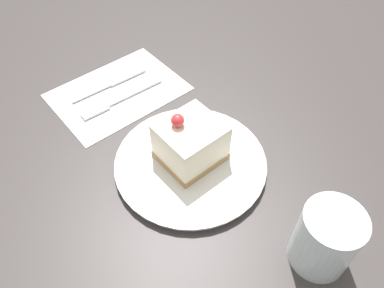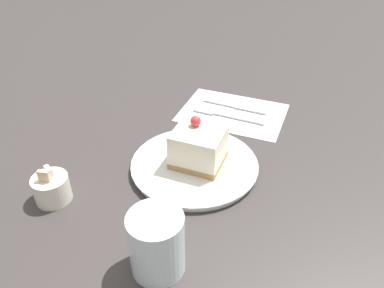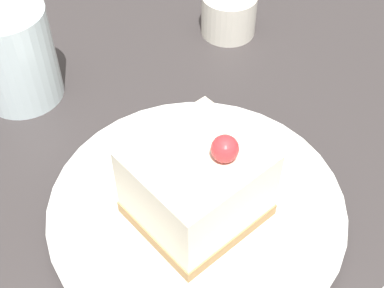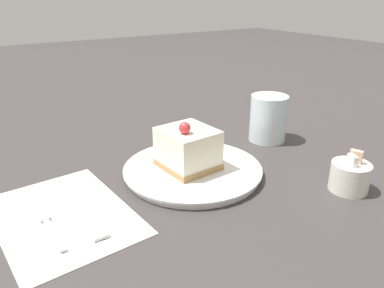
# 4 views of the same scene
# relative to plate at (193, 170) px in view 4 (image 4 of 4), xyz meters

# --- Properties ---
(ground_plane) EXTENTS (4.00, 4.00, 0.00)m
(ground_plane) POSITION_rel_plate_xyz_m (0.03, 0.01, -0.01)
(ground_plane) COLOR #383333
(plate) EXTENTS (0.25, 0.25, 0.01)m
(plate) POSITION_rel_plate_xyz_m (0.00, 0.00, 0.00)
(plate) COLOR silver
(plate) RESTS_ON ground_plane
(cake_slice) EXTENTS (0.10, 0.10, 0.09)m
(cake_slice) POSITION_rel_plate_xyz_m (0.01, -0.01, 0.04)
(cake_slice) COLOR #AD8451
(cake_slice) RESTS_ON plate
(napkin) EXTENTS (0.20, 0.26, 0.00)m
(napkin) POSITION_rel_plate_xyz_m (0.24, 0.01, -0.01)
(napkin) COLOR white
(napkin) RESTS_ON ground_plane
(fork) EXTENTS (0.02, 0.18, 0.00)m
(fork) POSITION_rel_plate_xyz_m (0.21, 0.03, -0.00)
(fork) COLOR #B2B2B7
(fork) RESTS_ON napkin
(knife) EXTENTS (0.02, 0.17, 0.00)m
(knife) POSITION_rel_plate_xyz_m (0.27, -0.00, -0.00)
(knife) COLOR #B2B2B7
(knife) RESTS_ON napkin
(sugar_bowl) EXTENTS (0.06, 0.06, 0.07)m
(sugar_bowl) POSITION_rel_plate_xyz_m (-0.19, 0.19, 0.02)
(sugar_bowl) COLOR silver
(sugar_bowl) RESTS_ON ground_plane
(drinking_glass) EXTENTS (0.08, 0.08, 0.10)m
(drinking_glass) POSITION_rel_plate_xyz_m (-0.23, -0.05, 0.04)
(drinking_glass) COLOR silver
(drinking_glass) RESTS_ON ground_plane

